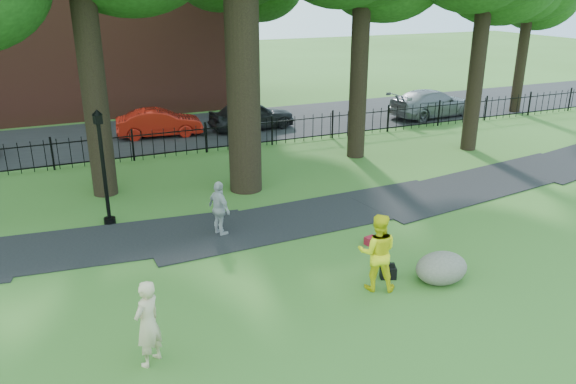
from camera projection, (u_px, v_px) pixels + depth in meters
name	position (u px, v px, depth m)	size (l,w,h in m)	color
ground	(344.00, 281.00, 13.42)	(120.00, 120.00, 0.00)	#376021
footpath	(311.00, 217.00, 17.15)	(36.00, 2.60, 0.03)	black
street	(184.00, 131.00, 27.17)	(80.00, 7.00, 0.02)	black
iron_fence	(206.00, 139.00, 23.53)	(44.00, 0.04, 1.20)	black
woman	(148.00, 323.00, 10.22)	(0.62, 0.41, 1.71)	#CEB38D
man	(377.00, 252.00, 12.78)	(0.90, 0.70, 1.86)	yellow
pedestrian	(219.00, 209.00, 15.61)	(0.93, 0.39, 1.59)	#A7A8AC
boulder	(442.00, 266.00, 13.32)	(1.30, 0.98, 0.76)	#686557
lamppost	(104.00, 170.00, 16.06)	(0.34, 0.34, 3.43)	black
backpack	(388.00, 273.00, 13.50)	(0.38, 0.24, 0.28)	black
red_bag	(370.00, 240.00, 15.29)	(0.32, 0.20, 0.22)	maroon
red_sedan	(159.00, 123.00, 26.03)	(1.36, 3.89, 1.28)	#B6190E
grey_car	(252.00, 115.00, 27.31)	(1.68, 4.17, 1.42)	black
silver_car	(432.00, 103.00, 29.95)	(2.02, 4.96, 1.44)	gray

